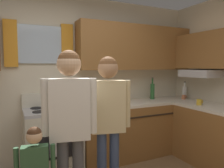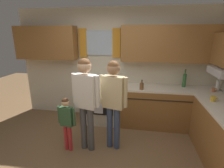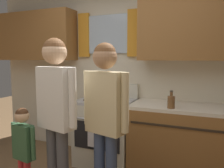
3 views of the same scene
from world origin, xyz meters
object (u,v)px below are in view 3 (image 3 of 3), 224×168
(adult_holding_child, at_px, (56,104))
(adult_in_plaid, at_px, (105,109))
(stove_oven, at_px, (106,130))
(small_child, at_px, (23,145))
(bottle_squat_brown, at_px, (171,102))

(adult_holding_child, xyz_separation_m, adult_in_plaid, (0.45, 0.12, -0.03))
(stove_oven, distance_m, adult_in_plaid, 1.19)
(adult_in_plaid, bearing_deg, adult_holding_child, -165.17)
(stove_oven, relative_size, adult_in_plaid, 0.69)
(stove_oven, relative_size, small_child, 1.10)
(adult_holding_child, relative_size, small_child, 1.66)
(bottle_squat_brown, bearing_deg, small_child, -142.47)
(bottle_squat_brown, bearing_deg, adult_holding_child, -136.78)
(stove_oven, bearing_deg, small_child, -106.64)
(bottle_squat_brown, height_order, adult_in_plaid, adult_in_plaid)
(stove_oven, distance_m, bottle_squat_brown, 1.06)
(adult_holding_child, xyz_separation_m, small_child, (-0.33, -0.09, -0.41))
(stove_oven, bearing_deg, bottle_squat_brown, -13.55)
(adult_in_plaid, xyz_separation_m, small_child, (-0.78, -0.21, -0.39))
(stove_oven, height_order, small_child, stove_oven)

